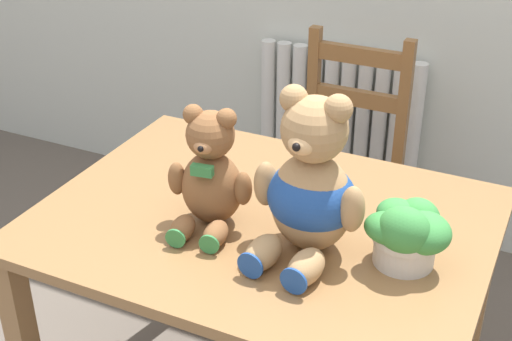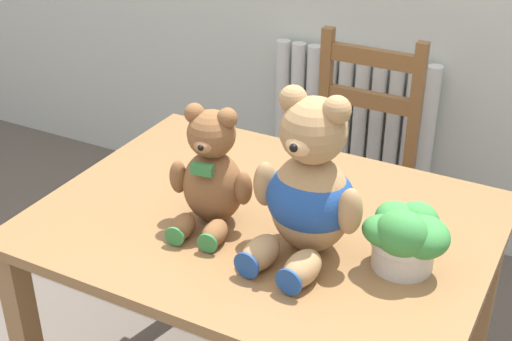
{
  "view_description": "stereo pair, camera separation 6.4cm",
  "coord_description": "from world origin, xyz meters",
  "px_view_note": "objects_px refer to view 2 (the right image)",
  "views": [
    {
      "loc": [
        0.64,
        -0.96,
        1.74
      ],
      "look_at": [
        0.01,
        0.36,
        0.94
      ],
      "focal_mm": 50.0,
      "sensor_mm": 36.0,
      "label": 1
    },
    {
      "loc": [
        0.7,
        -0.93,
        1.74
      ],
      "look_at": [
        0.01,
        0.36,
        0.94
      ],
      "focal_mm": 50.0,
      "sensor_mm": 36.0,
      "label": 2
    }
  ],
  "objects_px": {
    "teddy_bear_right": "(309,191)",
    "potted_plant": "(406,236)",
    "teddy_bear_left": "(211,175)",
    "wooden_chair_behind": "(351,182)"
  },
  "relations": [
    {
      "from": "potted_plant",
      "to": "teddy_bear_right",
      "type": "bearing_deg",
      "value": -171.01
    },
    {
      "from": "teddy_bear_left",
      "to": "potted_plant",
      "type": "xyz_separation_m",
      "value": [
        0.48,
        0.04,
        -0.05
      ]
    },
    {
      "from": "teddy_bear_left",
      "to": "wooden_chair_behind",
      "type": "bearing_deg",
      "value": -101.95
    },
    {
      "from": "teddy_bear_left",
      "to": "potted_plant",
      "type": "bearing_deg",
      "value": 175.69
    },
    {
      "from": "teddy_bear_right",
      "to": "potted_plant",
      "type": "height_order",
      "value": "teddy_bear_right"
    },
    {
      "from": "teddy_bear_right",
      "to": "teddy_bear_left",
      "type": "bearing_deg",
      "value": 5.68
    },
    {
      "from": "teddy_bear_left",
      "to": "teddy_bear_right",
      "type": "distance_m",
      "value": 0.26
    },
    {
      "from": "wooden_chair_behind",
      "to": "teddy_bear_right",
      "type": "height_order",
      "value": "teddy_bear_right"
    },
    {
      "from": "wooden_chair_behind",
      "to": "teddy_bear_left",
      "type": "height_order",
      "value": "teddy_bear_left"
    },
    {
      "from": "teddy_bear_right",
      "to": "potted_plant",
      "type": "xyz_separation_m",
      "value": [
        0.22,
        0.04,
        -0.07
      ]
    }
  ]
}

